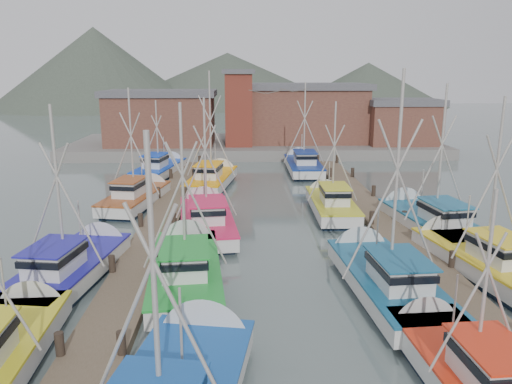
{
  "coord_description": "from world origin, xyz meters",
  "views": [
    {
      "loc": [
        -2.12,
        -23.88,
        9.44
      ],
      "look_at": [
        -1.08,
        4.46,
        2.6
      ],
      "focal_mm": 35.0,
      "sensor_mm": 36.0,
      "label": 1
    }
  ],
  "objects_px": {
    "boat_4": "(186,267)",
    "boat_1": "(464,368)",
    "boat_8": "(206,219)",
    "boat_12": "(213,178)",
    "lookout_tower": "(239,107)"
  },
  "relations": [
    {
      "from": "boat_4",
      "to": "boat_12",
      "type": "height_order",
      "value": "boat_12"
    },
    {
      "from": "boat_1",
      "to": "boat_8",
      "type": "relative_size",
      "value": 0.84
    },
    {
      "from": "boat_8",
      "to": "boat_4",
      "type": "bearing_deg",
      "value": -99.85
    },
    {
      "from": "boat_8",
      "to": "lookout_tower",
      "type": "bearing_deg",
      "value": 79.17
    },
    {
      "from": "boat_8",
      "to": "boat_12",
      "type": "relative_size",
      "value": 0.96
    },
    {
      "from": "boat_12",
      "to": "boat_1",
      "type": "bearing_deg",
      "value": -62.79
    },
    {
      "from": "boat_4",
      "to": "boat_12",
      "type": "bearing_deg",
      "value": 83.85
    },
    {
      "from": "boat_4",
      "to": "boat_12",
      "type": "xyz_separation_m",
      "value": [
        0.34,
        19.61,
        0.01
      ]
    },
    {
      "from": "lookout_tower",
      "to": "boat_1",
      "type": "xyz_separation_m",
      "value": [
        6.68,
        -43.66,
        -4.88
      ]
    },
    {
      "from": "boat_4",
      "to": "boat_8",
      "type": "relative_size",
      "value": 0.99
    },
    {
      "from": "lookout_tower",
      "to": "boat_1",
      "type": "relative_size",
      "value": 1.03
    },
    {
      "from": "boat_4",
      "to": "boat_8",
      "type": "bearing_deg",
      "value": 81.44
    },
    {
      "from": "boat_1",
      "to": "boat_4",
      "type": "xyz_separation_m",
      "value": [
        -9.25,
        8.43,
        0.01
      ]
    },
    {
      "from": "boat_1",
      "to": "boat_4",
      "type": "bearing_deg",
      "value": 134.36
    },
    {
      "from": "boat_4",
      "to": "boat_1",
      "type": "bearing_deg",
      "value": -47.51
    }
  ]
}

